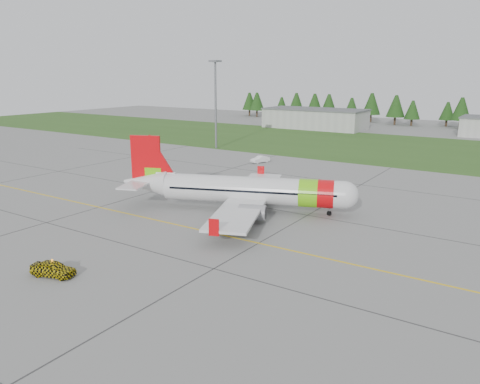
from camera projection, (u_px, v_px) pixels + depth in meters
The scene contains 9 objects.
ground at pixel (136, 247), 48.20m from camera, with size 320.00×320.00×0.00m, color gray.
aircraft at pixel (247, 190), 60.52m from camera, with size 29.92×28.43×9.47m.
follow_me_car at pixel (52, 254), 40.88m from camera, with size 1.64×1.39×4.08m, color #CFB80B.
service_van at pixel (260, 152), 93.61m from camera, with size 1.44×1.36×4.13m, color white.
grass_strip at pixel (379, 147), 114.66m from camera, with size 320.00×50.00×0.03m, color #30561E.
taxi_guideline at pixel (185, 227), 54.68m from camera, with size 120.00×0.25×0.02m, color gold.
hangar_west at pixel (315, 119), 152.57m from camera, with size 32.00×14.00×6.00m, color #A8A8A3.
floodlight_mast at pixel (216, 106), 109.76m from camera, with size 0.50×0.50×20.00m, color slate.
treeline at pixel (431, 111), 158.82m from camera, with size 160.00×8.00×10.00m, color #1C3F14, non-canonical shape.
Camera 1 is at (33.87, -31.98, 17.37)m, focal length 35.00 mm.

